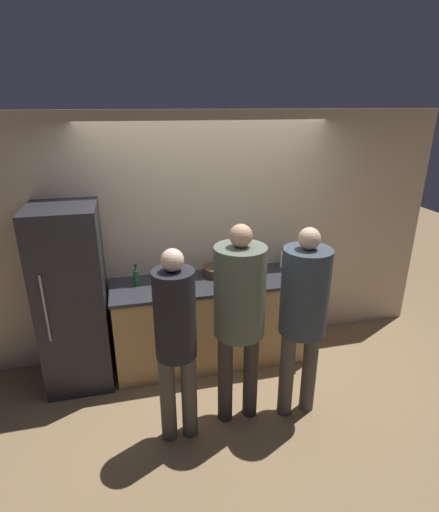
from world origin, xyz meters
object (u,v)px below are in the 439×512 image
object	(u,v)px
utensil_crock	(241,268)
bottle_clear	(282,259)
refrigerator	(73,298)
bottle_green	(136,277)
bottle_dark	(307,270)
person_left	(176,335)
person_right	(304,306)
cup_black	(236,281)
fruit_bowl	(217,271)
person_center	(239,305)

from	to	relation	value
utensil_crock	bottle_clear	xyz separation A→B (m)	(0.50, 0.06, 0.03)
refrigerator	bottle_green	xyz separation A→B (m)	(0.61, 0.08, 0.13)
bottle_dark	person_left	bearing A→B (deg)	-149.12
refrigerator	utensil_crock	world-z (taller)	refrigerator
bottle_dark	person_right	bearing A→B (deg)	-116.94
bottle_green	bottle_clear	distance (m)	1.60
person_right	bottle_dark	size ratio (longest dim) A/B	11.14
person_left	cup_black	world-z (taller)	person_left
fruit_bowl	utensil_crock	bearing A→B (deg)	-4.33
person_left	utensil_crock	world-z (taller)	person_left
fruit_bowl	bottle_clear	xyz separation A→B (m)	(0.76, 0.04, 0.04)
refrigerator	cup_black	world-z (taller)	refrigerator
person_left	bottle_green	xyz separation A→B (m)	(-0.25, 1.08, 0.04)
person_left	person_center	distance (m)	0.56
person_left	person_right	bearing A→B (deg)	2.39
person_center	utensil_crock	size ratio (longest dim) A/B	7.37
bottle_green	refrigerator	bearing A→B (deg)	-172.78
person_left	bottle_dark	world-z (taller)	person_left
person_center	bottle_clear	world-z (taller)	person_center
person_center	bottle_dark	xyz separation A→B (m)	(0.97, 0.80, -0.12)
person_right	bottle_green	distance (m)	1.68
refrigerator	bottle_dark	size ratio (longest dim) A/B	11.48
fruit_bowl	bottle_clear	world-z (taller)	bottle_clear
fruit_bowl	utensil_crock	distance (m)	0.26
person_left	person_center	xyz separation A→B (m)	(0.54, 0.11, 0.13)
person_right	fruit_bowl	xyz separation A→B (m)	(-0.49, 1.10, -0.09)
refrigerator	bottle_dark	distance (m)	2.37
person_left	utensil_crock	size ratio (longest dim) A/B	6.91
bottle_green	cup_black	size ratio (longest dim) A/B	2.86
refrigerator	bottle_clear	xyz separation A→B (m)	(2.21, 0.18, 0.13)
utensil_crock	cup_black	distance (m)	0.29
utensil_crock	refrigerator	bearing A→B (deg)	-175.84
refrigerator	utensil_crock	bearing A→B (deg)	4.16
person_right	bottle_green	world-z (taller)	person_right
person_left	bottle_green	distance (m)	1.11
utensil_crock	bottle_dark	bearing A→B (deg)	-18.22
bottle_green	person_left	bearing A→B (deg)	-77.08
person_right	fruit_bowl	size ratio (longest dim) A/B	6.08
refrigerator	cup_black	xyz separation A→B (m)	(1.58, -0.14, 0.08)
fruit_bowl	bottle_green	size ratio (longest dim) A/B	1.25
cup_black	bottle_clear	bearing A→B (deg)	27.64
person_center	fruit_bowl	world-z (taller)	person_center
bottle_green	bottle_dark	world-z (taller)	bottle_green
utensil_crock	fruit_bowl	bearing A→B (deg)	175.67
refrigerator	utensil_crock	size ratio (longest dim) A/B	7.39
person_center	utensil_crock	distance (m)	1.07
cup_black	person_right	bearing A→B (deg)	-66.82
bottle_green	cup_black	bearing A→B (deg)	-12.63
bottle_clear	bottle_dark	size ratio (longest dim) A/B	1.46
person_right	fruit_bowl	world-z (taller)	person_right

